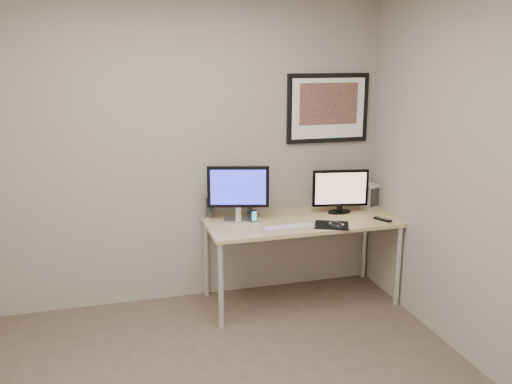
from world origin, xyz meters
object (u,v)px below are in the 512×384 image
phone_dock (254,217)px  keyboard (288,227)px  speaker_right (250,206)px  framed_art (328,108)px  monitor_tv (340,190)px  fan_unit (370,196)px  speaker_left (207,206)px  monitor_large (238,191)px  desk (301,227)px

phone_dock → keyboard: (0.24, -0.17, -0.05)m
speaker_right → phone_dock: 0.26m
framed_art → monitor_tv: framed_art is taller
speaker_right → fan_unit: 1.10m
phone_dock → speaker_left: bearing=124.3°
framed_art → keyboard: 1.15m
phone_dock → keyboard: 0.30m
monitor_large → keyboard: bearing=-26.5°
phone_dock → monitor_tv: bearing=-8.7°
speaker_right → keyboard: size_ratio=0.38×
fan_unit → speaker_left: bearing=153.1°
monitor_tv → keyboard: 0.67m
desk → speaker_right: size_ratio=10.09×
monitor_tv → phone_dock: (-0.81, -0.11, -0.15)m
desk → monitor_large: size_ratio=3.20×
monitor_tv → fan_unit: bearing=23.3°
monitor_tv → phone_dock: bearing=-162.7°
speaker_left → phone_dock: 0.43m
desk → fan_unit: 0.76m
framed_art → monitor_tv: 0.73m
desk → monitor_large: 0.62m
desk → speaker_left: size_ratio=7.91×
framed_art → keyboard: size_ratio=1.78×
monitor_tv → fan_unit: 0.35m
speaker_right → monitor_large: bearing=-119.5°
monitor_large → fan_unit: bearing=17.8°
desk → keyboard: size_ratio=3.79×
fan_unit → speaker_right: bearing=152.8°
framed_art → monitor_tv: bearing=-80.2°
monitor_tv → keyboard: (-0.57, -0.28, -0.20)m
framed_art → speaker_right: framed_art is taller
keyboard → fan_unit: size_ratio=1.96×
monitor_large → phone_dock: (0.10, -0.12, -0.20)m
speaker_right → fan_unit: size_ratio=0.74×
speaker_right → speaker_left: bearing=-166.6°
desk → keyboard: bearing=-134.2°
desk → phone_dock: size_ratio=13.47×
monitor_large → speaker_left: bearing=161.4°
monitor_tv → desk: bearing=-156.5°
monitor_large → speaker_right: size_ratio=3.15×
phone_dock → keyboard: phone_dock is taller
framed_art → fan_unit: framed_art is taller
monitor_large → speaker_left: monitor_large is taller
monitor_large → keyboard: (0.34, -0.29, -0.25)m
framed_art → speaker_left: bearing=-176.4°
monitor_large → speaker_left: size_ratio=2.47×
speaker_right → phone_dock: (-0.04, -0.26, -0.02)m
desk → phone_dock: (-0.42, -0.01, 0.13)m
speaker_left → fan_unit: bearing=-14.8°
speaker_left → fan_unit: fan_unit is taller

